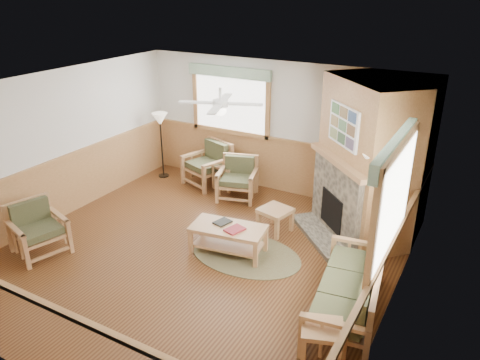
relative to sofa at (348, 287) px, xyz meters
The scene contains 24 objects.
floor 2.60m from the sofa, behind, with size 6.00×6.00×0.01m, color #563117.
ceiling 3.41m from the sofa, behind, with size 6.00×6.00×0.01m, color white.
wall_back 4.24m from the sofa, 127.94° to the left, with size 6.00×0.02×2.70m, color silver.
wall_front 3.84m from the sofa, 133.06° to the right, with size 6.00×0.02×2.70m, color silver.
wall_left 5.63m from the sofa, behind, with size 0.02×6.00×2.70m, color silver.
wall_right 1.04m from the sofa, 31.04° to the left, with size 0.02×6.00×2.70m, color silver.
wainscot 2.57m from the sofa, behind, with size 6.00×6.00×1.10m, color #AC7846, non-canonical shape.
fireplace 2.54m from the sofa, 102.16° to the left, with size 2.20×2.20×2.70m, color #AC7846, non-canonical shape.
window_back 5.30m from the sofa, 138.49° to the left, with size 1.90×0.16×1.50m, color white, non-canonical shape.
window_right 2.12m from the sofa, ahead, with size 0.16×1.90×1.50m, color white, non-canonical shape.
ceiling_fan 3.21m from the sofa, 165.77° to the left, with size 1.24×1.24×0.36m, color white, non-canonical shape.
sofa is the anchor object (origin of this frame).
armchair_back_left 4.85m from the sofa, 145.16° to the left, with size 0.83×0.83×0.93m, color tan, non-canonical shape.
armchair_back_right 3.96m from the sofa, 140.93° to the left, with size 0.74×0.74×0.83m, color tan, non-canonical shape.
armchair_left 4.90m from the sofa, 169.38° to the right, with size 0.76×0.76×0.85m, color tan, non-canonical shape.
coffee_table 2.24m from the sofa, 164.70° to the left, with size 1.19×0.60×0.48m, color tan, non-canonical shape.
end_table_chairs 4.51m from the sofa, 141.27° to the left, with size 0.47×0.45×0.53m, color tan, non-canonical shape.
end_table_sofa 0.97m from the sofa, 90.00° to the right, with size 0.46×0.45×0.52m, color tan, non-canonical shape.
footstool 2.42m from the sofa, 138.23° to the left, with size 0.51×0.51×0.44m, color tan, non-canonical shape.
braided_rug 2.05m from the sofa, 160.35° to the left, with size 1.89×1.89×0.01m, color brown.
floor_lamp_left 5.76m from the sofa, 152.43° to the left, with size 0.34×0.34×1.48m, color black, non-canonical shape.
floor_lamp_right 1.68m from the sofa, 96.82° to the left, with size 0.40×0.40×1.74m, color black, non-canonical shape.
book_red 2.07m from the sofa, 164.94° to the left, with size 0.22×0.30×0.03m, color maroon.
book_dark 2.39m from the sofa, 164.03° to the left, with size 0.20×0.27×0.03m, color black.
Camera 1 is at (3.79, -5.32, 4.10)m, focal length 35.00 mm.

